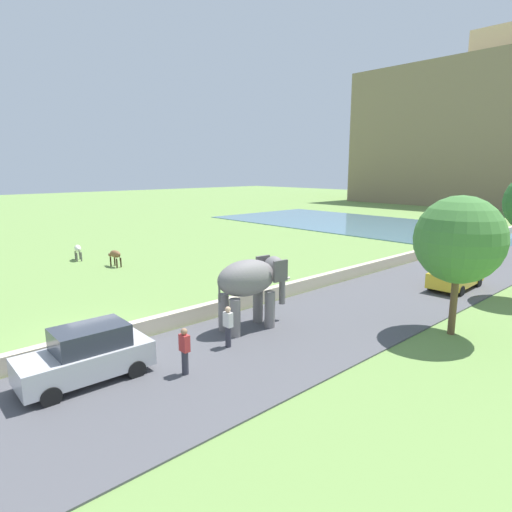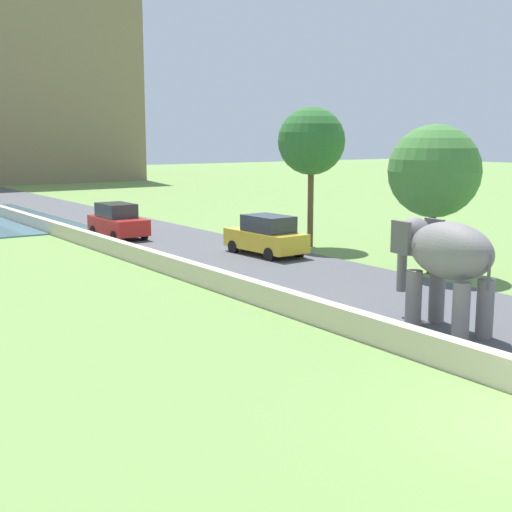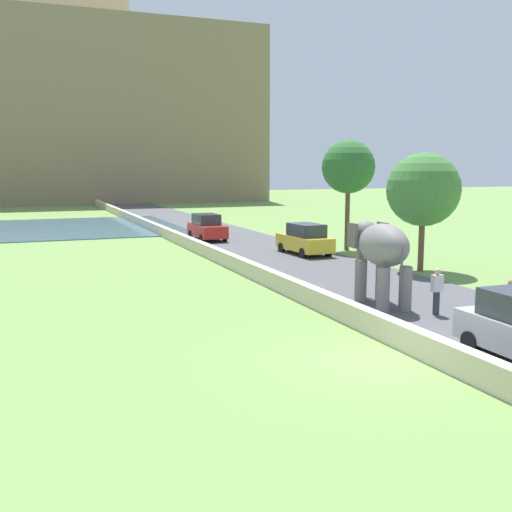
# 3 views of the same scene
# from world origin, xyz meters

# --- Properties ---
(road_surface) EXTENTS (7.00, 120.00, 0.06)m
(road_surface) POSITION_xyz_m (5.00, 20.00, 0.03)
(road_surface) COLOR #4C4C51
(road_surface) RESTS_ON ground
(barrier_wall) EXTENTS (0.40, 110.00, 0.71)m
(barrier_wall) POSITION_xyz_m (1.20, 18.00, 0.36)
(barrier_wall) COLOR beige
(barrier_wall) RESTS_ON ground
(elephant) EXTENTS (1.68, 3.54, 2.99)m
(elephant) POSITION_xyz_m (3.45, 5.31, 2.04)
(elephant) COLOR slate
(elephant) RESTS_ON ground
(car_red) EXTENTS (1.82, 4.01, 1.80)m
(car_red) POSITION_xyz_m (3.42, 26.39, 0.90)
(car_red) COLOR red
(car_red) RESTS_ON ground
(car_yellow) EXTENTS (1.93, 4.07, 1.80)m
(car_yellow) POSITION_xyz_m (6.58, 17.74, 0.90)
(car_yellow) COLOR gold
(car_yellow) RESTS_ON ground
(tree_near) EXTENTS (3.46, 3.46, 5.63)m
(tree_near) POSITION_xyz_m (9.39, 10.92, 3.88)
(tree_near) COLOR brown
(tree_near) RESTS_ON ground
(tree_mid) EXTENTS (3.14, 3.14, 6.53)m
(tree_mid) POSITION_xyz_m (9.85, 18.73, 4.93)
(tree_mid) COLOR brown
(tree_mid) RESTS_ON ground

